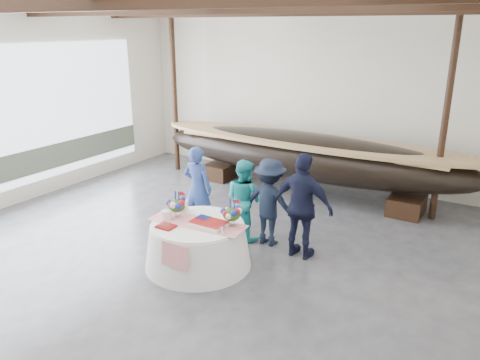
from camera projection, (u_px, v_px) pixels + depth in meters
The scene contains 11 objects.
floor at pixel (166, 269), 8.05m from camera, with size 10.00×12.00×0.01m, color #3D3D42.
wall_back at pixel (310, 95), 12.20m from camera, with size 10.00×0.02×4.50m, color silver.
pavilion_structure at pixel (186, 24), 7.45m from camera, with size 9.80×11.76×4.50m.
open_bay at pixel (23, 124), 10.73m from camera, with size 0.03×7.00×3.20m.
longboat_display at pixel (306, 156), 11.33m from camera, with size 8.21×1.64×1.54m.
banquet_table at pixel (198, 244), 8.08m from camera, with size 1.85×1.85×0.79m.
tabletop_items at pixel (200, 213), 7.98m from camera, with size 1.75×0.95×0.40m.
guest_woman_blue at pixel (198, 188), 9.43m from camera, with size 0.63×0.41×1.73m, color navy.
guest_woman_teal at pixel (244, 199), 9.04m from camera, with size 0.77×0.60×1.58m, color teal.
guest_man_left at pixel (270, 202), 8.75m from camera, with size 1.08×0.62×1.68m, color black.
guest_man_right at pixel (303, 206), 8.20m from camera, with size 1.13×0.47×1.93m, color black.
Camera 1 is at (4.82, -5.44, 3.99)m, focal length 35.00 mm.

